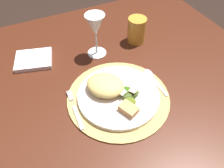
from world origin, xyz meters
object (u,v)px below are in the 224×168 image
Objects in this scene: dinner_plate at (118,95)px; fork at (76,111)px; napkin at (34,60)px; spoon at (152,77)px; dining_table at (111,107)px; wine_glass at (95,27)px; amber_tumbler at (137,30)px.

dinner_plate reaches higher than fork.
spoon is at bearing -37.27° from napkin.
dinner_plate is (-0.01, -0.07, 0.15)m from dining_table.
wine_glass is at bearing 119.52° from spoon.
wine_glass reaches higher than fork.
wine_glass is at bearing -13.86° from napkin.
spoon reaches higher than dining_table.
dining_table is 4.50× the size of dinner_plate.
wine_glass is (-0.12, 0.22, 0.11)m from spoon.
dinner_plate is at bearing -1.20° from fork.
wine_glass reaches higher than dining_table.
amber_tumbler reaches higher than napkin.
dinner_plate is at bearing -54.73° from napkin.
dining_table is 0.32m from wine_glass.
amber_tumbler reaches higher than fork.
dining_table is at bearing -138.07° from amber_tumbler.
wine_glass is (0.02, 0.17, 0.26)m from dining_table.
dining_table is 0.33m from amber_tumbler.
spoon is 0.46m from napkin.
spoon is 0.24m from amber_tumbler.
amber_tumbler is at bearing 2.02° from wine_glass.
wine_glass is (0.17, 0.24, 0.11)m from fork.
spoon reaches higher than fork.
wine_glass is at bearing -177.98° from amber_tumbler.
napkin is at bearing 142.73° from spoon.
napkin is 0.27m from wine_glass.
napkin is at bearing 133.58° from dining_table.
wine_glass is (0.03, 0.25, 0.11)m from dinner_plate.
amber_tumbler reaches higher than dining_table.
wine_glass is 0.20m from amber_tumbler.
amber_tumbler is (0.18, 0.01, -0.07)m from wine_glass.
fork is at bearing -145.01° from amber_tumbler.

